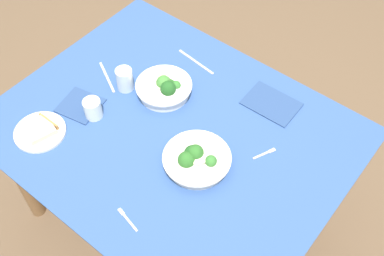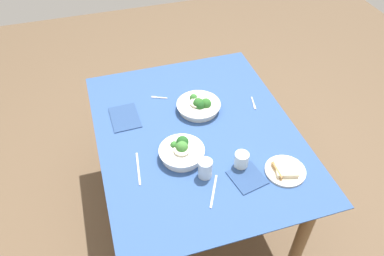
% 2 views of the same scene
% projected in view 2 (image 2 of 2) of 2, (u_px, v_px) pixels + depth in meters
% --- Properties ---
extents(ground_plane, '(6.00, 6.00, 0.00)m').
position_uv_depth(ground_plane, '(196.00, 206.00, 2.57)').
color(ground_plane, brown).
extents(dining_table, '(1.36, 1.08, 0.70)m').
position_uv_depth(dining_table, '(197.00, 144.00, 2.15)').
color(dining_table, '#2D4C84').
rests_on(dining_table, ground_plane).
extents(broccoli_bowl_far, '(0.26, 0.26, 0.09)m').
position_uv_depth(broccoli_bowl_far, '(199.00, 106.00, 2.19)').
color(broccoli_bowl_far, silver).
rests_on(broccoli_bowl_far, dining_table).
extents(broccoli_bowl_near, '(0.24, 0.24, 0.10)m').
position_uv_depth(broccoli_bowl_near, '(182.00, 151.00, 1.93)').
color(broccoli_bowl_near, white).
rests_on(broccoli_bowl_near, dining_table).
extents(bread_side_plate, '(0.20, 0.20, 0.04)m').
position_uv_depth(bread_side_plate, '(285.00, 170.00, 1.87)').
color(bread_side_plate, silver).
rests_on(bread_side_plate, dining_table).
extents(water_glass_center, '(0.07, 0.07, 0.08)m').
position_uv_depth(water_glass_center, '(241.00, 160.00, 1.88)').
color(water_glass_center, silver).
rests_on(water_glass_center, dining_table).
extents(water_glass_side, '(0.07, 0.07, 0.10)m').
position_uv_depth(water_glass_side, '(205.00, 169.00, 1.83)').
color(water_glass_side, silver).
rests_on(water_glass_side, dining_table).
extents(fork_by_far_bowl, '(0.11, 0.03, 0.00)m').
position_uv_depth(fork_by_far_bowl, '(254.00, 104.00, 2.25)').
color(fork_by_far_bowl, '#B7B7BC').
rests_on(fork_by_far_bowl, dining_table).
extents(fork_by_near_bowl, '(0.05, 0.09, 0.00)m').
position_uv_depth(fork_by_near_bowl, '(159.00, 98.00, 2.29)').
color(fork_by_near_bowl, '#B7B7BC').
rests_on(fork_by_near_bowl, dining_table).
extents(table_knife_left, '(0.21, 0.03, 0.00)m').
position_uv_depth(table_knife_left, '(138.00, 168.00, 1.89)').
color(table_knife_left, '#B7B7BC').
rests_on(table_knife_left, dining_table).
extents(table_knife_right, '(0.18, 0.10, 0.00)m').
position_uv_depth(table_knife_right, '(214.00, 191.00, 1.79)').
color(table_knife_right, '#B7B7BC').
rests_on(table_knife_right, dining_table).
extents(napkin_folded_upper, '(0.19, 0.18, 0.01)m').
position_uv_depth(napkin_folded_upper, '(247.00, 177.00, 1.85)').
color(napkin_folded_upper, navy).
rests_on(napkin_folded_upper, dining_table).
extents(napkin_folded_lower, '(0.22, 0.16, 0.01)m').
position_uv_depth(napkin_folded_lower, '(125.00, 117.00, 2.16)').
color(napkin_folded_lower, navy).
rests_on(napkin_folded_lower, dining_table).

